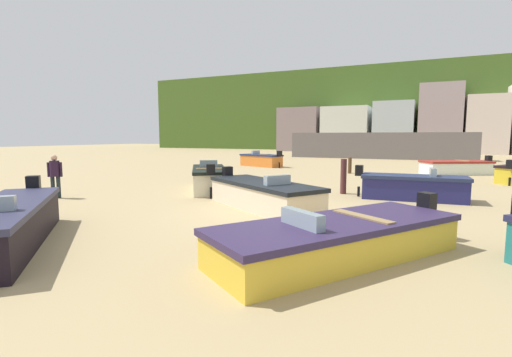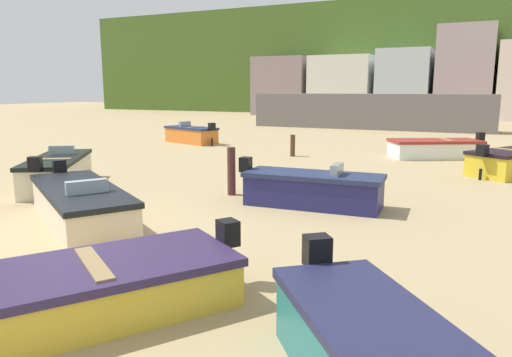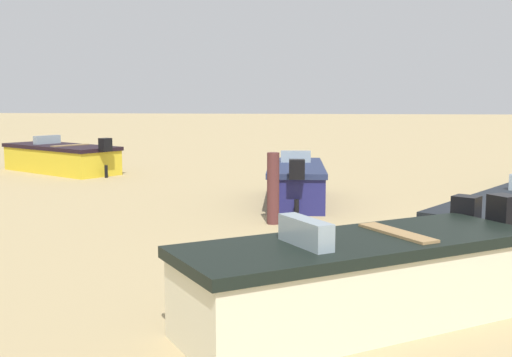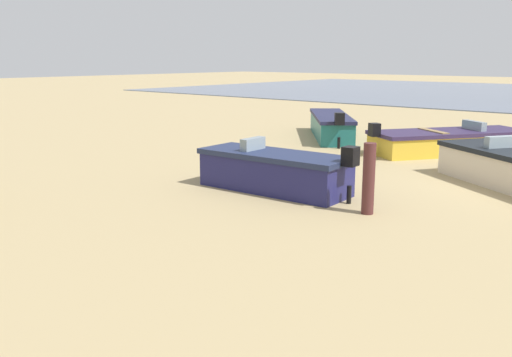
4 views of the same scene
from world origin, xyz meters
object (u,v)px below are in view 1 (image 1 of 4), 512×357
object	(u,v)px
boat_yellow_7	(339,239)
beach_walker_foreground	(55,173)
boat_black_4	(8,225)
boat_orange_8	(261,160)
boat_white_1	(456,167)
boat_navy_5	(413,187)
boat_cream_6	(209,179)
mooring_post_near_water	(350,165)
boat_cream_3	(263,195)
mooring_post_mid_beach	(343,176)

from	to	relation	value
boat_yellow_7	beach_walker_foreground	world-z (taller)	beach_walker_foreground
boat_black_4	boat_yellow_7	distance (m)	6.77
boat_yellow_7	boat_orange_8	world-z (taller)	boat_orange_8
boat_black_4	beach_walker_foreground	distance (m)	6.54
boat_white_1	boat_orange_8	bearing A→B (deg)	59.51
boat_navy_5	boat_black_4	bearing A→B (deg)	-40.35
boat_black_4	boat_cream_6	size ratio (longest dim) A/B	1.05
boat_cream_6	boat_orange_8	xyz separation A→B (m)	(-3.10, 12.47, -0.02)
boat_white_1	boat_cream_6	distance (m)	15.72
boat_navy_5	boat_cream_6	world-z (taller)	boat_cream_6
boat_navy_5	mooring_post_near_water	bearing A→B (deg)	-158.96
boat_black_4	boat_navy_5	distance (m)	12.32
boat_cream_3	beach_walker_foreground	world-z (taller)	beach_walker_foreground
beach_walker_foreground	boat_yellow_7	bearing A→B (deg)	135.36
boat_yellow_7	mooring_post_mid_beach	distance (m)	8.13
boat_navy_5	mooring_post_mid_beach	distance (m)	2.62
boat_black_4	boat_orange_8	bearing A→B (deg)	-125.29
boat_white_1	boat_black_4	world-z (taller)	boat_black_4
boat_white_1	boat_navy_5	bearing A→B (deg)	140.68
mooring_post_near_water	mooring_post_mid_beach	xyz separation A→B (m)	(1.31, -8.40, 0.20)
boat_white_1	boat_cream_3	distance (m)	16.13
boat_black_4	boat_navy_5	bearing A→B (deg)	-172.40
boat_white_1	boat_yellow_7	size ratio (longest dim) A/B	0.82
boat_cream_3	boat_yellow_7	xyz separation A→B (m)	(3.25, -3.82, -0.07)
boat_cream_3	boat_yellow_7	distance (m)	5.01
boat_cream_6	mooring_post_mid_beach	world-z (taller)	mooring_post_mid_beach
boat_cream_3	boat_yellow_7	world-z (taller)	boat_cream_3
boat_cream_3	boat_black_4	world-z (taller)	boat_black_4
boat_navy_5	boat_orange_8	bearing A→B (deg)	-138.76
boat_yellow_7	mooring_post_near_water	size ratio (longest dim) A/B	5.22
boat_yellow_7	boat_orange_8	xyz separation A→B (m)	(-10.07, 19.06, 0.11)
boat_white_1	mooring_post_near_water	xyz separation A→B (m)	(-5.97, -2.26, 0.08)
boat_cream_6	mooring_post_mid_beach	bearing A→B (deg)	-19.39
boat_cream_3	mooring_post_mid_beach	world-z (taller)	mooring_post_mid_beach
boat_navy_5	beach_walker_foreground	world-z (taller)	beach_walker_foreground
mooring_post_mid_beach	boat_cream_6	bearing A→B (deg)	-165.73
boat_white_1	boat_orange_8	distance (m)	13.20
boat_white_1	boat_black_4	size ratio (longest dim) A/B	0.96
boat_white_1	mooring_post_mid_beach	xyz separation A→B (m)	(-4.66, -10.67, 0.28)
boat_black_4	boat_yellow_7	xyz separation A→B (m)	(6.42, 2.15, -0.10)
boat_white_1	mooring_post_near_water	size ratio (longest dim) A/B	4.26
boat_navy_5	boat_white_1	bearing A→B (deg)	166.32
boat_white_1	boat_cream_6	bearing A→B (deg)	111.38
boat_cream_3	boat_navy_5	xyz separation A→B (m)	(4.30, 3.82, 0.02)
boat_cream_6	beach_walker_foreground	bearing A→B (deg)	-168.11
mooring_post_near_water	boat_black_4	bearing A→B (deg)	-100.92
boat_orange_8	mooring_post_mid_beach	distance (m)	13.99
boat_black_4	boat_yellow_7	bearing A→B (deg)	153.46
boat_orange_8	mooring_post_mid_beach	world-z (taller)	mooring_post_mid_beach
boat_cream_3	boat_cream_6	xyz separation A→B (m)	(-3.73, 2.77, 0.05)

